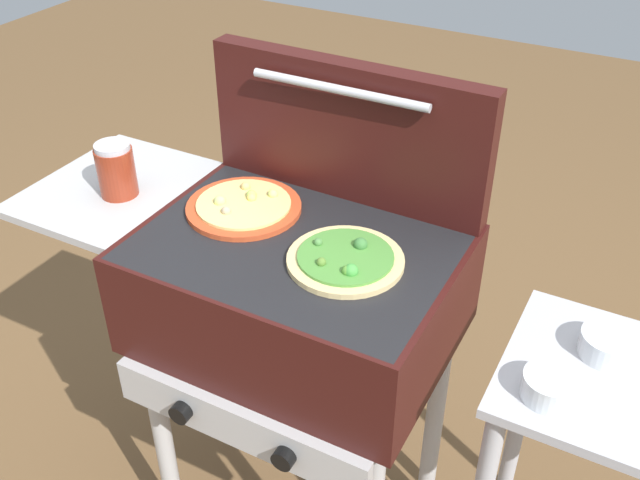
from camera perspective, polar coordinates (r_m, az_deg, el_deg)
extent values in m
cube|color=#38110F|center=(1.52, -1.66, -3.85)|extent=(0.64, 0.48, 0.24)
cube|color=black|center=(1.45, -1.74, -0.26)|extent=(0.61, 0.46, 0.01)
cube|color=#B6B6B6|center=(1.71, -15.86, 3.93)|extent=(0.32, 0.41, 0.02)
cube|color=#B6B6B6|center=(1.77, -15.31, 0.83)|extent=(0.02, 0.02, 0.24)
cube|color=#B6B6B6|center=(1.49, -6.50, -14.32)|extent=(0.58, 0.02, 0.10)
cylinder|color=black|center=(1.53, -10.85, -13.16)|extent=(0.04, 0.02, 0.04)
cylinder|color=black|center=(1.43, -2.87, -16.73)|extent=(0.04, 0.02, 0.04)
cylinder|color=#B6B6B6|center=(1.85, -12.06, -15.58)|extent=(0.04, 0.04, 0.66)
cylinder|color=#B6B6B6|center=(2.05, -5.44, -8.62)|extent=(0.04, 0.04, 0.66)
cylinder|color=#B6B6B6|center=(1.88, 8.92, -13.86)|extent=(0.04, 0.04, 0.66)
cube|color=#38110F|center=(1.54, 2.16, 8.49)|extent=(0.63, 0.06, 0.30)
cylinder|color=#B7B7BC|center=(1.46, 1.45, 11.70)|extent=(0.38, 0.02, 0.02)
cylinder|color=#E0C17F|center=(1.39, 2.00, -1.60)|extent=(0.23, 0.23, 0.01)
cylinder|color=#4C8C38|center=(1.39, 2.01, -1.30)|extent=(0.19, 0.19, 0.01)
sphere|color=#579734|center=(1.34, 2.16, -2.41)|extent=(0.02, 0.02, 0.02)
sphere|color=#4C8340|center=(1.41, -0.16, -0.17)|extent=(0.02, 0.02, 0.02)
sphere|color=green|center=(1.34, 2.44, -2.42)|extent=(0.03, 0.03, 0.03)
sphere|color=#3D7938|center=(1.41, 3.19, -0.33)|extent=(0.03, 0.03, 0.03)
sphere|color=#578130|center=(1.36, 0.10, -1.74)|extent=(0.02, 0.02, 0.02)
cylinder|color=#C64723|center=(1.56, -5.99, 2.55)|extent=(0.25, 0.25, 0.01)
cylinder|color=#EDD17A|center=(1.55, -6.00, 2.83)|extent=(0.20, 0.20, 0.01)
sphere|color=#C8D579|center=(1.56, -7.84, 3.04)|extent=(0.03, 0.03, 0.03)
sphere|color=#B4D460|center=(1.57, -5.39, 3.53)|extent=(0.02, 0.02, 0.02)
sphere|color=tan|center=(1.52, -7.38, 2.26)|extent=(0.02, 0.02, 0.02)
sphere|color=#F2D666|center=(1.56, -5.38, 3.32)|extent=(0.02, 0.02, 0.02)
sphere|color=#E8C06C|center=(1.60, -5.84, 4.20)|extent=(0.02, 0.02, 0.02)
sphere|color=#D4DF72|center=(1.57, -3.71, 3.63)|extent=(0.02, 0.02, 0.02)
cylinder|color=maroon|center=(1.64, -15.65, 5.15)|extent=(0.08, 0.08, 0.11)
cylinder|color=silver|center=(1.62, -15.98, 7.03)|extent=(0.08, 0.08, 0.01)
cube|color=#B2B2B7|center=(1.38, 23.32, -10.68)|extent=(0.44, 0.36, 0.02)
cylinder|color=#B2B2B7|center=(1.78, 14.87, -15.23)|extent=(0.04, 0.04, 0.80)
cylinder|color=silver|center=(1.40, 21.64, -7.61)|extent=(0.10, 0.10, 0.04)
cylinder|color=beige|center=(1.41, 21.58, -7.82)|extent=(0.08, 0.08, 0.02)
cylinder|color=silver|center=(1.29, 17.54, -10.88)|extent=(0.09, 0.09, 0.04)
cylinder|color=maroon|center=(1.29, 17.49, -11.10)|extent=(0.08, 0.08, 0.02)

